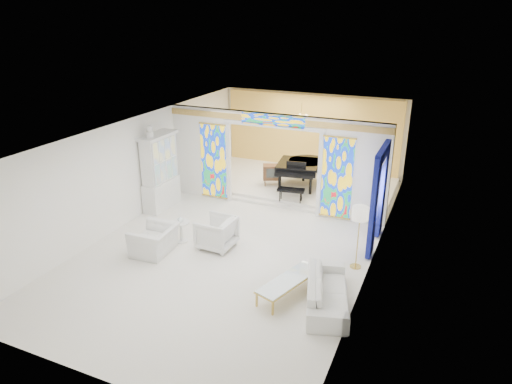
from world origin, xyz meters
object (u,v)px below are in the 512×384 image
at_px(armchair_right, 216,233).
at_px(sofa, 327,291).
at_px(armchair_left, 154,240).
at_px(tv_console, 272,172).
at_px(china_cabinet, 160,172).
at_px(coffee_table, 289,280).
at_px(grand_piano, 303,166).

distance_m(armchair_right, sofa, 3.58).
bearing_deg(armchair_right, armchair_left, -53.66).
bearing_deg(sofa, tv_console, 15.43).
height_order(china_cabinet, armchair_right, china_cabinet).
bearing_deg(coffee_table, china_cabinet, 150.82).
height_order(sofa, coffee_table, sofa).
height_order(armchair_right, tv_console, tv_console).
bearing_deg(tv_console, china_cabinet, -156.84).
xyz_separation_m(china_cabinet, armchair_left, (1.52, -2.57, -0.81)).
xyz_separation_m(armchair_left, coffee_table, (3.78, -0.39, -0.01)).
distance_m(china_cabinet, armchair_left, 3.10).
bearing_deg(china_cabinet, coffee_table, -29.18).
bearing_deg(coffee_table, armchair_right, 152.36).
bearing_deg(armchair_left, sofa, 81.31).
distance_m(sofa, coffee_table, 0.86).
relative_size(armchair_left, sofa, 0.52).
bearing_deg(armchair_left, china_cabinet, -153.15).
height_order(armchair_left, grand_piano, grand_piano).
relative_size(sofa, grand_piano, 0.77).
relative_size(coffee_table, grand_piano, 0.65).
bearing_deg(armchair_right, sofa, 70.59).
bearing_deg(coffee_table, sofa, -0.16).
bearing_deg(tv_console, coffee_table, -88.86).
distance_m(china_cabinet, armchair_right, 3.37).
relative_size(coffee_table, tv_console, 2.45).
height_order(china_cabinet, grand_piano, china_cabinet).
distance_m(sofa, tv_console, 6.78).
xyz_separation_m(armchair_left, sofa, (4.64, -0.40, -0.05)).
relative_size(armchair_left, coffee_table, 0.61).
bearing_deg(grand_piano, coffee_table, -83.39).
height_order(armchair_left, sofa, armchair_left).
height_order(sofa, grand_piano, grand_piano).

